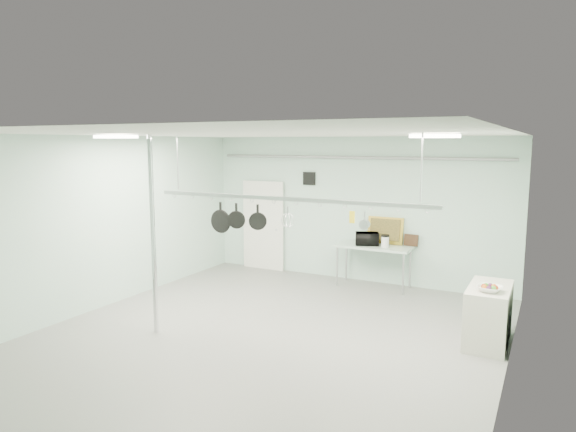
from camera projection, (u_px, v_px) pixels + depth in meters
The scene contains 25 objects.
floor at pixel (265, 338), 8.13m from camera, with size 8.00×8.00×0.00m, color gray.
ceiling at pixel (264, 134), 7.68m from camera, with size 7.00×8.00×0.02m, color silver.
back_wall at pixel (354, 209), 11.41m from camera, with size 7.00×0.02×3.20m, color #A9CBBF.
right_wall at pixel (510, 263), 6.31m from camera, with size 0.02×8.00×3.20m, color #A9CBBF.
door at pixel (264, 226), 12.49m from camera, with size 1.10×0.10×2.20m, color silver.
wall_vent at pixel (309, 179), 11.80m from camera, with size 0.30×0.04×0.30m, color black.
conduit_pipe at pixel (354, 157), 11.17m from camera, with size 0.07×0.07×6.60m, color gray.
chrome_pole at pixel (153, 236), 8.15m from camera, with size 0.08×0.08×3.20m, color silver.
prep_table at pixel (374, 249), 10.90m from camera, with size 1.60×0.70×0.91m.
side_cabinet at pixel (488, 315), 7.86m from camera, with size 0.60×1.20×0.90m, color beige.
pot_rack at pixel (285, 197), 7.99m from camera, with size 4.80×0.06×1.00m.
light_panel_left at pixel (116, 137), 7.98m from camera, with size 0.65×0.30×0.05m, color white.
light_panel_right at pixel (435, 136), 7.11m from camera, with size 0.65×0.30×0.05m, color white.
microwave at pixel (367, 239), 10.91m from camera, with size 0.49×0.33×0.27m, color black.
coffee_canister at pixel (385, 242), 10.67m from camera, with size 0.16×0.16×0.23m, color silver.
painting_large at pixel (385, 230), 11.05m from camera, with size 0.78×0.05×0.58m, color gold.
painting_small at pixel (411, 240), 10.81m from camera, with size 0.30×0.04×0.25m, color #311E11.
fruit_bowl at pixel (489, 289), 7.52m from camera, with size 0.35×0.35×0.09m, color white.
skillet_left at pixel (221, 217), 8.60m from camera, with size 0.39×0.06×0.52m, color black, non-canonical shape.
skillet_mid at pixel (236, 216), 8.45m from camera, with size 0.30×0.06×0.42m, color black, non-canonical shape.
skillet_right at pixel (258, 217), 8.26m from camera, with size 0.29×0.06×0.40m, color black, non-canonical shape.
whisk at pixel (288, 218), 8.01m from camera, with size 0.21×0.21×0.36m, color #A2A2A6, non-canonical shape.
grater at pixel (352, 217), 7.51m from camera, with size 0.08×0.02×0.20m, color yellow, non-canonical shape.
saucepan at pixel (365, 220), 7.43m from camera, with size 0.14×0.09×0.27m, color #B0B1B5, non-canonical shape.
fruit_cluster at pixel (490, 286), 7.51m from camera, with size 0.24×0.24×0.09m, color maroon, non-canonical shape.
Camera 1 is at (3.90, -6.73, 3.07)m, focal length 32.00 mm.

